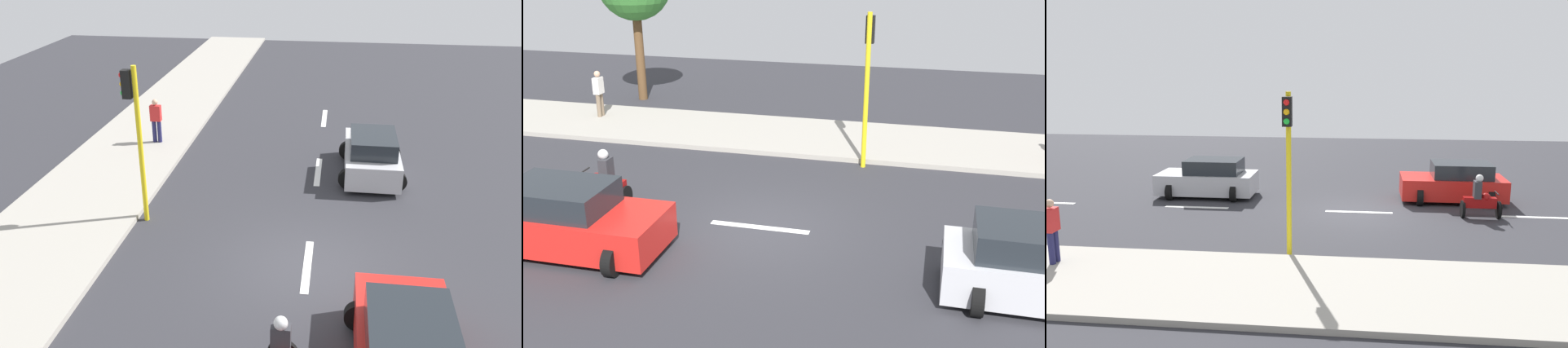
{
  "view_description": "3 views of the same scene",
  "coord_description": "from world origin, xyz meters",
  "views": [
    {
      "loc": [
        -0.51,
        12.23,
        7.85
      ],
      "look_at": [
        1.4,
        -1.64,
        1.72
      ],
      "focal_mm": 39.48,
      "sensor_mm": 36.0,
      "label": 1
    },
    {
      "loc": [
        -12.94,
        -3.84,
        6.5
      ],
      "look_at": [
        1.09,
        -0.32,
        0.98
      ],
      "focal_mm": 43.5,
      "sensor_mm": 36.0,
      "label": 2
    },
    {
      "loc": [
        18.39,
        0.19,
        5.13
      ],
      "look_at": [
        0.48,
        -1.81,
        1.46
      ],
      "focal_mm": 36.38,
      "sensor_mm": 36.0,
      "label": 3
    }
  ],
  "objects": [
    {
      "name": "lane_stripe_south",
      "position": [
        0.0,
        6.0,
        0.01
      ],
      "size": [
        0.2,
        2.4,
        0.01
      ],
      "primitive_type": "cube",
      "color": "white",
      "rests_on": "ground"
    },
    {
      "name": "ground_plane",
      "position": [
        0.0,
        0.0,
        -0.05
      ],
      "size": [
        40.0,
        60.0,
        0.1
      ],
      "primitive_type": "cube",
      "color": "#2D2D33"
    },
    {
      "name": "motorcycle",
      "position": [
        0.26,
        4.15,
        0.64
      ],
      "size": [
        0.6,
        1.3,
        1.53
      ],
      "color": "black",
      "rests_on": "ground"
    },
    {
      "name": "lane_stripe_mid",
      "position": [
        0.0,
        0.0,
        0.01
      ],
      "size": [
        0.2,
        2.4,
        0.01
      ],
      "primitive_type": "cube",
      "color": "white",
      "rests_on": "ground"
    },
    {
      "name": "pedestrian_by_tree",
      "position": [
        6.25,
        -7.75,
        1.06
      ],
      "size": [
        0.4,
        0.24,
        1.69
      ],
      "color": "#1E1E4C",
      "rests_on": "sidewalk"
    },
    {
      "name": "car_red",
      "position": [
        -2.04,
        3.63,
        0.71
      ],
      "size": [
        2.28,
        3.91,
        1.52
      ],
      "color": "red",
      "rests_on": "ground"
    },
    {
      "name": "lane_stripe_north",
      "position": [
        0.0,
        -6.0,
        0.01
      ],
      "size": [
        0.2,
        2.4,
        0.01
      ],
      "primitive_type": "cube",
      "color": "white",
      "rests_on": "ground"
    },
    {
      "name": "traffic_light_corner",
      "position": [
        4.85,
        -1.83,
        2.93
      ],
      "size": [
        0.49,
        0.24,
        4.5
      ],
      "color": "yellow",
      "rests_on": "ground"
    },
    {
      "name": "car_silver",
      "position": [
        -1.77,
        -6.04,
        0.71
      ],
      "size": [
        2.18,
        3.86,
        1.52
      ],
      "color": "#B7B7BC",
      "rests_on": "ground"
    },
    {
      "name": "sidewalk",
      "position": [
        7.0,
        0.0,
        0.07
      ],
      "size": [
        4.0,
        60.0,
        0.15
      ],
      "primitive_type": "cube",
      "color": "#9E998E",
      "rests_on": "ground"
    }
  ]
}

